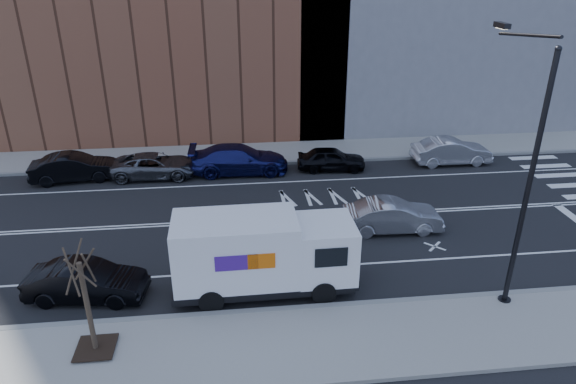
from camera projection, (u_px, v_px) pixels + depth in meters
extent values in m
plane|color=black|center=(288.00, 218.00, 24.44)|extent=(120.00, 120.00, 0.00)
cube|color=gray|center=(318.00, 343.00, 16.46)|extent=(44.00, 3.60, 0.15)
cube|color=gray|center=(272.00, 153.00, 32.34)|extent=(44.00, 3.60, 0.15)
cube|color=gray|center=(310.00, 308.00, 18.08)|extent=(44.00, 0.25, 0.17)
cube|color=gray|center=(275.00, 163.00, 30.72)|extent=(44.00, 0.25, 0.17)
cylinder|color=black|center=(528.00, 190.00, 16.59)|extent=(0.18, 0.18, 9.00)
cylinder|color=black|center=(504.00, 301.00, 18.43)|extent=(0.44, 0.44, 0.20)
sphere|color=black|center=(558.00, 49.00, 14.72)|extent=(0.20, 0.20, 0.20)
cylinder|color=black|center=(528.00, 35.00, 16.19)|extent=(0.11, 3.49, 0.48)
cube|color=black|center=(502.00, 25.00, 17.68)|extent=(0.25, 0.80, 0.18)
cube|color=#FFF2CC|center=(502.00, 28.00, 17.72)|extent=(0.18, 0.55, 0.03)
cube|color=black|center=(96.00, 347.00, 16.05)|extent=(1.20, 1.20, 0.04)
cylinder|color=#382B1E|center=(88.00, 308.00, 15.41)|extent=(0.16, 0.16, 3.20)
cylinder|color=#382B1E|center=(89.00, 268.00, 14.85)|extent=(0.06, 0.80, 1.44)
cylinder|color=#382B1E|center=(85.00, 264.00, 15.05)|extent=(0.81, 0.31, 1.19)
cylinder|color=#382B1E|center=(74.00, 266.00, 14.94)|extent=(0.58, 0.76, 1.50)
cylinder|color=#382B1E|center=(71.00, 272.00, 14.67)|extent=(0.47, 0.61, 1.37)
cylinder|color=#382B1E|center=(81.00, 273.00, 14.62)|extent=(0.72, 0.29, 1.13)
cube|color=black|center=(263.00, 279.00, 19.03)|extent=(6.52, 2.27, 0.31)
cube|color=white|center=(325.00, 248.00, 18.80)|extent=(2.12, 2.27, 2.10)
cube|color=black|center=(354.00, 239.00, 18.79)|extent=(0.08, 1.94, 1.00)
cube|color=black|center=(331.00, 258.00, 17.64)|extent=(1.15, 0.05, 0.73)
cube|color=black|center=(319.00, 226.00, 19.70)|extent=(1.15, 0.05, 0.73)
cube|color=black|center=(351.00, 270.00, 19.35)|extent=(0.18, 2.10, 0.37)
cube|color=white|center=(236.00, 249.00, 18.35)|extent=(4.42, 2.35, 2.41)
cube|color=#47198C|center=(237.00, 263.00, 17.23)|extent=(1.47, 0.04, 0.58)
cube|color=orange|center=(261.00, 261.00, 17.32)|extent=(0.94, 0.03, 0.58)
cube|color=#47198C|center=(235.00, 229.00, 19.34)|extent=(1.47, 0.04, 0.58)
cube|color=orange|center=(257.00, 228.00, 19.43)|extent=(0.94, 0.03, 0.58)
cylinder|color=black|center=(324.00, 292.00, 18.33)|extent=(0.88, 0.30, 0.88)
cylinder|color=black|center=(314.00, 261.00, 20.22)|extent=(0.88, 0.30, 0.88)
cylinder|color=black|center=(211.00, 301.00, 17.89)|extent=(0.88, 0.30, 0.88)
cylinder|color=black|center=(212.00, 268.00, 19.77)|extent=(0.88, 0.30, 0.88)
imported|color=black|center=(74.00, 167.00, 28.28)|extent=(4.78, 2.16, 1.52)
imported|color=#515359|center=(155.00, 166.00, 28.80)|extent=(4.83, 2.33, 1.33)
imported|color=navy|center=(239.00, 159.00, 29.29)|extent=(5.63, 2.39, 1.62)
imported|color=black|center=(331.00, 159.00, 29.73)|extent=(4.06, 1.92, 1.34)
imported|color=#BCBCC2|center=(451.00, 151.00, 30.60)|extent=(4.66, 1.66, 1.53)
imported|color=#9D9DA2|center=(393.00, 216.00, 23.09)|extent=(4.45, 1.68, 1.45)
imported|color=black|center=(86.00, 282.00, 18.47)|extent=(4.41, 2.01, 1.40)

